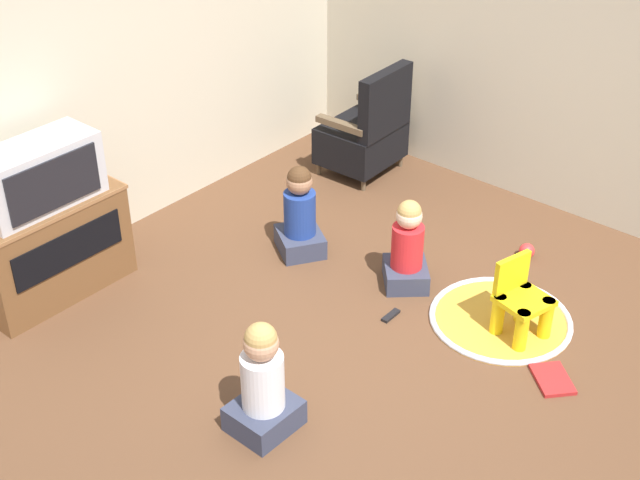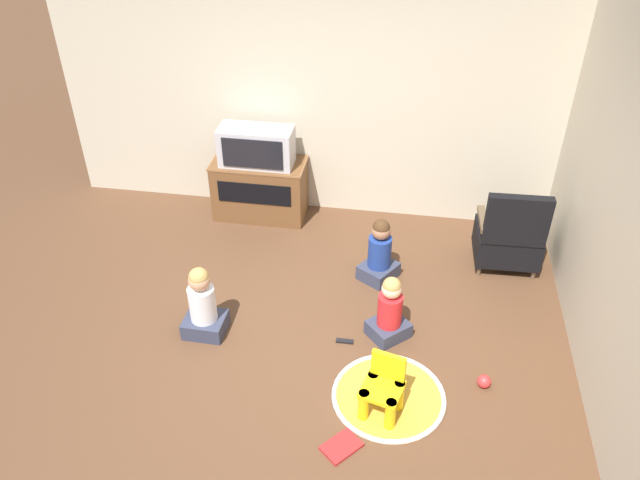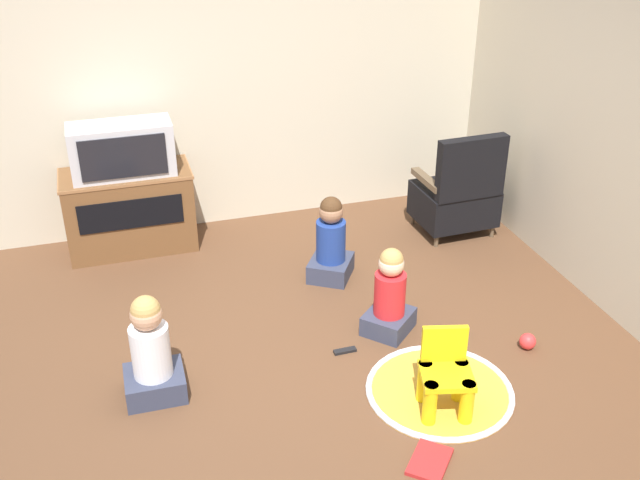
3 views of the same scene
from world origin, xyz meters
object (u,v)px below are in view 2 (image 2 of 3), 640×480
(child_watching_left, at_px, (380,253))
(child_watching_center, at_px, (390,312))
(tv_cabinet, at_px, (260,188))
(toy_ball, at_px, (484,381))
(book, at_px, (341,446))
(remote_control, at_px, (345,341))
(yellow_kid_chair, at_px, (383,392))
(black_armchair, at_px, (509,237))
(child_watching_right, at_px, (203,305))
(television, at_px, (256,147))

(child_watching_left, height_order, child_watching_center, child_watching_left)
(tv_cabinet, relative_size, child_watching_center, 1.60)
(toy_ball, distance_m, book, 1.29)
(remote_control, bearing_deg, child_watching_left, 76.83)
(child_watching_left, bearing_deg, yellow_kid_chair, -141.70)
(black_armchair, xyz_separation_m, child_watching_right, (-2.66, -1.38, -0.05))
(television, height_order, toy_ball, television)
(television, height_order, child_watching_left, television)
(tv_cabinet, distance_m, yellow_kid_chair, 3.00)
(black_armchair, distance_m, yellow_kid_chair, 2.28)
(toy_ball, bearing_deg, television, 137.54)
(black_armchair, bearing_deg, yellow_kid_chair, 60.11)
(child_watching_right, height_order, remote_control, child_watching_right)
(television, bearing_deg, yellow_kid_chair, -58.28)
(yellow_kid_chair, height_order, toy_ball, yellow_kid_chair)
(television, distance_m, black_armchair, 2.72)
(toy_ball, xyz_separation_m, book, (-1.04, -0.76, -0.04))
(book, xyz_separation_m, remote_control, (-0.11, 1.07, -0.00))
(black_armchair, xyz_separation_m, toy_ball, (-0.28, -1.64, -0.29))
(child_watching_center, distance_m, remote_control, 0.47)
(television, relative_size, book, 2.33)
(toy_ball, bearing_deg, black_armchair, 80.35)
(child_watching_left, relative_size, toy_ball, 6.08)
(child_watching_center, xyz_separation_m, child_watching_right, (-1.58, -0.21, 0.03))
(tv_cabinet, height_order, toy_ball, tv_cabinet)
(tv_cabinet, bearing_deg, book, -66.08)
(toy_ball, distance_m, remote_control, 1.20)
(tv_cabinet, xyz_separation_m, television, (0.00, -0.04, 0.52))
(child_watching_center, relative_size, book, 1.89)
(television, height_order, black_armchair, television)
(child_watching_right, relative_size, toy_ball, 6.30)
(yellow_kid_chair, bearing_deg, tv_cabinet, 135.95)
(child_watching_center, xyz_separation_m, remote_control, (-0.36, -0.15, -0.26))
(tv_cabinet, relative_size, child_watching_right, 1.47)
(television, xyz_separation_m, black_armchair, (2.63, -0.51, -0.52))
(tv_cabinet, bearing_deg, yellow_kid_chair, -58.66)
(child_watching_center, height_order, child_watching_right, child_watching_right)
(toy_ball, height_order, remote_control, toy_ball)
(tv_cabinet, relative_size, remote_control, 6.71)
(television, xyz_separation_m, child_watching_right, (-0.03, -1.89, -0.57))
(child_watching_right, bearing_deg, yellow_kid_chair, -20.61)
(book, bearing_deg, yellow_kid_chair, 7.34)
(television, bearing_deg, child_watching_right, -91.01)
(child_watching_center, bearing_deg, yellow_kid_chair, -131.88)
(black_armchair, xyz_separation_m, yellow_kid_chair, (-1.07, -2.02, -0.14))
(yellow_kid_chair, relative_size, child_watching_right, 0.74)
(tv_cabinet, relative_size, book, 3.04)
(child_watching_left, distance_m, toy_ball, 1.60)
(book, bearing_deg, toy_ball, -12.71)
(child_watching_right, relative_size, remote_control, 4.58)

